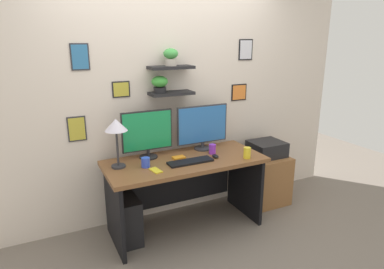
# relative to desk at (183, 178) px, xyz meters

# --- Properties ---
(ground_plane) EXTENTS (8.00, 8.00, 0.00)m
(ground_plane) POSITION_rel_desk_xyz_m (0.00, -0.05, -0.54)
(ground_plane) COLOR #70665B
(back_wall_assembly) EXTENTS (4.40, 0.24, 2.70)m
(back_wall_assembly) POSITION_rel_desk_xyz_m (-0.00, 0.38, 0.82)
(back_wall_assembly) COLOR beige
(back_wall_assembly) RESTS_ON ground
(desk) EXTENTS (1.56, 0.68, 0.75)m
(desk) POSITION_rel_desk_xyz_m (0.00, 0.00, 0.00)
(desk) COLOR brown
(desk) RESTS_ON ground
(monitor_left) EXTENTS (0.51, 0.18, 0.47)m
(monitor_left) POSITION_rel_desk_xyz_m (-0.30, 0.16, 0.46)
(monitor_left) COLOR black
(monitor_left) RESTS_ON desk
(monitor_right) EXTENTS (0.57, 0.18, 0.47)m
(monitor_right) POSITION_rel_desk_xyz_m (0.30, 0.16, 0.46)
(monitor_right) COLOR #2D2D33
(monitor_right) RESTS_ON desk
(keyboard) EXTENTS (0.44, 0.14, 0.02)m
(keyboard) POSITION_rel_desk_xyz_m (0.01, -0.15, 0.22)
(keyboard) COLOR black
(keyboard) RESTS_ON desk
(computer_mouse) EXTENTS (0.06, 0.09, 0.03)m
(computer_mouse) POSITION_rel_desk_xyz_m (0.30, -0.14, 0.23)
(computer_mouse) COLOR black
(computer_mouse) RESTS_ON desk
(desk_lamp) EXTENTS (0.20, 0.20, 0.46)m
(desk_lamp) POSITION_rel_desk_xyz_m (-0.64, 0.03, 0.58)
(desk_lamp) COLOR #2D2D33
(desk_lamp) RESTS_ON desk
(cell_phone) EXTENTS (0.09, 0.15, 0.01)m
(cell_phone) POSITION_rel_desk_xyz_m (-0.36, -0.21, 0.22)
(cell_phone) COLOR yellow
(cell_phone) RESTS_ON desk
(coffee_mug) EXTENTS (0.08, 0.08, 0.09)m
(coffee_mug) POSITION_rel_desk_xyz_m (-0.41, -0.07, 0.26)
(coffee_mug) COLOR blue
(coffee_mug) RESTS_ON desk
(pen_cup) EXTENTS (0.07, 0.07, 0.10)m
(pen_cup) POSITION_rel_desk_xyz_m (0.32, -0.02, 0.26)
(pen_cup) COLOR purple
(pen_cup) RESTS_ON desk
(scissors_tray) EXTENTS (0.12, 0.08, 0.02)m
(scissors_tray) POSITION_rel_desk_xyz_m (-0.05, -0.01, 0.22)
(scissors_tray) COLOR orange
(scissors_tray) RESTS_ON desk
(water_cup) EXTENTS (0.07, 0.07, 0.11)m
(water_cup) POSITION_rel_desk_xyz_m (0.57, -0.28, 0.27)
(water_cup) COLOR yellow
(water_cup) RESTS_ON desk
(drawer_cabinet) EXTENTS (0.44, 0.50, 0.57)m
(drawer_cabinet) POSITION_rel_desk_xyz_m (1.11, 0.09, -0.25)
(drawer_cabinet) COLOR brown
(drawer_cabinet) RESTS_ON ground
(printer) EXTENTS (0.38, 0.34, 0.17)m
(printer) POSITION_rel_desk_xyz_m (1.11, 0.09, 0.12)
(printer) COLOR black
(printer) RESTS_ON drawer_cabinet
(computer_tower_left) EXTENTS (0.18, 0.40, 0.45)m
(computer_tower_left) POSITION_rel_desk_xyz_m (-0.58, -0.00, -0.31)
(computer_tower_left) COLOR black
(computer_tower_left) RESTS_ON ground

